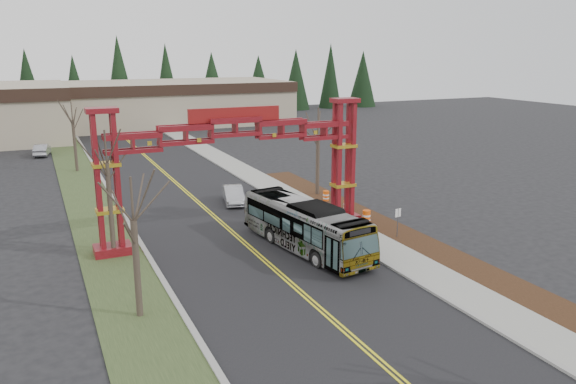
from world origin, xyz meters
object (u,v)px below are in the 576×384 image
barrel_mid (347,206)px  bare_tree_median_far (73,122)px  parked_car_far_a (42,150)px  bare_tree_median_near (133,221)px  silver_sedan (233,195)px  transit_bus (305,226)px  bare_tree_median_mid (107,164)px  barrel_south (366,218)px  gateway_arch (235,148)px  barrel_north (326,196)px  retail_building_east (171,102)px  bare_tree_right_far (318,134)px  street_sign (398,217)px

barrel_mid → bare_tree_median_far: bearing=125.9°
parked_car_far_a → bare_tree_median_far: bearing=114.1°
parked_car_far_a → bare_tree_median_near: (3.00, -46.72, 3.97)m
parked_car_far_a → bare_tree_median_far: size_ratio=0.59×
silver_sedan → parked_car_far_a: silver_sedan is taller
transit_bus → bare_tree_median_mid: (-11.03, 3.55, 4.18)m
transit_bus → barrel_mid: bearing=34.5°
bare_tree_median_far → barrel_mid: 30.48m
bare_tree_median_near → barrel_south: (17.27, 7.77, -4.13)m
parked_car_far_a → bare_tree_median_mid: bare_tree_median_mid is taller
gateway_arch → barrel_north: gateway_arch is taller
parked_car_far_a → gateway_arch: bearing=115.3°
retail_building_east → bare_tree_right_far: size_ratio=5.08×
retail_building_east → bare_tree_right_far: bearing=-90.0°
transit_bus → bare_tree_median_near: 12.51m
bare_tree_median_far → street_sign: 35.98m
bare_tree_median_mid → barrel_south: size_ratio=7.20×
barrel_north → bare_tree_median_mid: bearing=-161.5°
bare_tree_median_near → bare_tree_median_mid: size_ratio=0.87×
bare_tree_median_far → barrel_north: bearing=-50.2°
retail_building_east → street_sign: 66.64m
gateway_arch → transit_bus: gateway_arch is taller
bare_tree_median_mid → street_sign: bare_tree_median_mid is taller
bare_tree_median_mid → barrel_mid: bearing=8.4°
barrel_south → barrel_mid: size_ratio=1.12×
barrel_mid → gateway_arch: bearing=-167.4°
bare_tree_median_near → bare_tree_median_mid: bare_tree_median_mid is taller
bare_tree_median_near → bare_tree_right_far: (18.00, 16.78, 0.62)m
gateway_arch → bare_tree_median_near: (-8.00, -9.01, -1.32)m
barrel_mid → retail_building_east: bearing=89.7°
gateway_arch → bare_tree_median_mid: 8.02m
gateway_arch → barrel_south: size_ratio=17.07×
bare_tree_median_far → barrel_south: 33.06m
transit_bus → barrel_south: 6.89m
barrel_south → barrel_north: barrel_south is taller
transit_bus → parked_car_far_a: bearing=100.2°
retail_building_east → bare_tree_median_mid: bare_tree_median_mid is taller
retail_building_east → transit_bus: 66.35m
barrel_north → street_sign: bearing=-90.6°
bare_tree_median_far → bare_tree_median_near: bearing=-90.0°
bare_tree_right_far → barrel_north: bare_tree_right_far is taller
bare_tree_median_mid → parked_car_far_a: bearing=94.5°
transit_bus → silver_sedan: (-0.45, 12.21, -0.83)m
barrel_south → barrel_north: 6.70m
bare_tree_right_far → bare_tree_median_far: bearing=133.7°
street_sign → transit_bus: bearing=174.3°
transit_bus → barrel_mid: size_ratio=11.55×
gateway_arch → parked_car_far_a: (-11.00, 37.71, -5.29)m
retail_building_east → barrel_north: 56.59m
bare_tree_median_near → street_sign: bearing=14.0°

